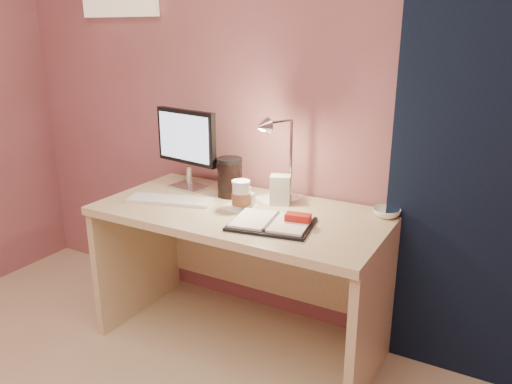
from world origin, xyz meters
The scene contains 13 objects.
room centered at (0.95, 1.69, 1.14)m, with size 3.50×3.50×3.50m.
desk centered at (0.00, 1.45, 0.50)m, with size 1.40×0.70×0.73m.
monitor centered at (-0.42, 1.54, 0.99)m, with size 0.40×0.17×0.43m.
keyboard centered at (-0.37, 1.30, 0.74)m, with size 0.43×0.13×0.02m, color white.
planner centered at (0.23, 1.27, 0.74)m, with size 0.40×0.32×0.06m.
paper_b centered at (-0.03, 1.41, 0.73)m, with size 0.14×0.14×0.00m, color white.
paper_c centered at (0.06, 1.60, 0.73)m, with size 0.15×0.15×0.00m, color white.
coffee_cup centered at (0.00, 1.38, 0.80)m, with size 0.09×0.09×0.15m.
bowl centered at (0.64, 1.62, 0.75)m, with size 0.13×0.13×0.04m, color white.
lotion_bottle centered at (0.02, 1.43, 0.78)m, with size 0.05×0.05×0.10m, color silver.
dark_jar centered at (-0.16, 1.53, 0.82)m, with size 0.13×0.13×0.18m, color black.
product_box centered at (0.13, 1.54, 0.80)m, with size 0.10×0.08×0.15m, color #B0B0AB.
desk_lamp centered at (0.19, 1.52, 1.00)m, with size 0.17×0.26×0.44m.
Camera 1 is at (1.16, -0.55, 1.54)m, focal length 35.00 mm.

